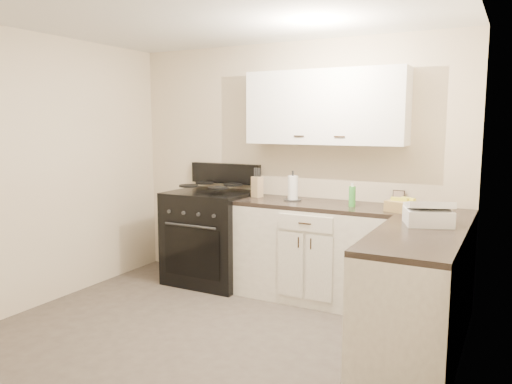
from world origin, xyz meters
The scene contains 19 objects.
floor centered at (0.00, 0.00, 0.00)m, with size 3.60×3.60×0.00m, color #473F38.
ceiling centered at (0.00, 0.00, 2.50)m, with size 3.60×3.60×0.00m, color white.
wall_back centered at (0.00, 1.80, 1.25)m, with size 3.60×3.60×0.00m, color beige.
wall_right centered at (1.80, 0.00, 1.25)m, with size 3.60×3.60×0.00m, color beige.
wall_left centered at (-1.80, 0.00, 1.25)m, with size 3.60×3.60×0.00m, color beige.
base_cabinets_back centered at (0.43, 1.50, 0.45)m, with size 1.55×0.60×0.90m, color white.
base_cabinets_right centered at (1.50, 0.85, 0.45)m, with size 0.60×1.90×0.90m, color white.
countertop_back centered at (0.43, 1.50, 0.92)m, with size 1.55×0.60×0.04m, color black.
countertop_right centered at (1.50, 0.85, 0.92)m, with size 0.60×1.90×0.04m, color black.
upper_cabinets centered at (0.43, 1.65, 1.84)m, with size 1.55×0.30×0.70m, color white.
stove centered at (-0.76, 1.48, 0.46)m, with size 0.85×0.73×1.03m, color black.
knife_block centered at (-0.26, 1.57, 1.04)m, with size 0.10×0.09×0.21m, color tan.
paper_towel centered at (0.15, 1.54, 1.06)m, with size 0.10×0.10×0.24m, color white.
soap_bottle centered at (0.77, 1.45, 1.03)m, with size 0.06×0.06×0.18m, color green.
picture_frame centered at (1.12, 1.76, 1.01)m, with size 0.11×0.01×0.14m, color black.
wicker_basket centered at (1.24, 1.39, 0.99)m, with size 0.28×0.19×0.09m, color #A6864E.
countertop_grill centered at (1.51, 0.93, 1.00)m, with size 0.33×0.30×0.12m, color white.
oven_mitt_near centered at (1.18, 0.24, 0.46)m, with size 0.02×0.15×0.26m, color black.
oven_mitt_far centered at (1.18, 0.66, 0.46)m, with size 0.02×0.13×0.23m, color black.
Camera 1 is at (2.08, -2.90, 1.70)m, focal length 35.00 mm.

